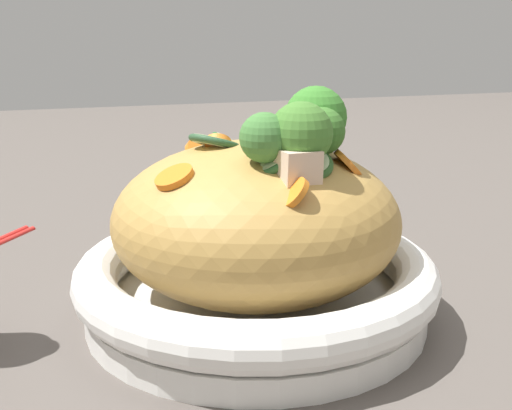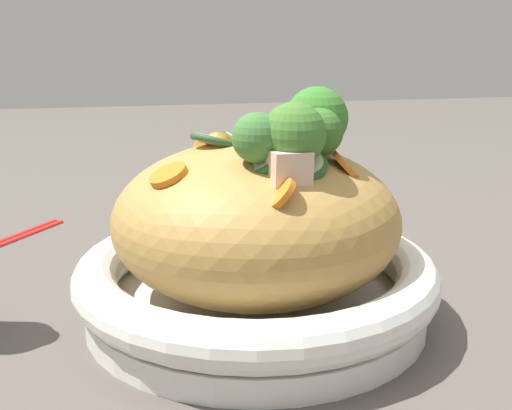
# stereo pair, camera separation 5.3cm
# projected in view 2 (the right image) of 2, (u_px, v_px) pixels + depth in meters

# --- Properties ---
(ground_plane) EXTENTS (3.00, 3.00, 0.00)m
(ground_plane) POSITION_uv_depth(u_px,v_px,m) (256.00, 316.00, 0.56)
(ground_plane) COLOR #554D48
(serving_bowl) EXTENTS (0.30, 0.30, 0.06)m
(serving_bowl) POSITION_uv_depth(u_px,v_px,m) (256.00, 283.00, 0.55)
(serving_bowl) COLOR white
(serving_bowl) RESTS_ON ground_plane
(noodle_heap) EXTENTS (0.23, 0.23, 0.13)m
(noodle_heap) POSITION_uv_depth(u_px,v_px,m) (256.00, 220.00, 0.53)
(noodle_heap) COLOR #B28844
(noodle_heap) RESTS_ON serving_bowl
(broccoli_florets) EXTENTS (0.12, 0.11, 0.06)m
(broccoli_florets) POSITION_uv_depth(u_px,v_px,m) (299.00, 131.00, 0.49)
(broccoli_florets) COLOR #9EB771
(broccoli_florets) RESTS_ON serving_bowl
(carrot_coins) EXTENTS (0.16, 0.19, 0.04)m
(carrot_coins) POSITION_uv_depth(u_px,v_px,m) (240.00, 166.00, 0.50)
(carrot_coins) COLOR orange
(carrot_coins) RESTS_ON serving_bowl
(zucchini_slices) EXTENTS (0.10, 0.17, 0.04)m
(zucchini_slices) POSITION_uv_depth(u_px,v_px,m) (255.00, 151.00, 0.51)
(zucchini_slices) COLOR beige
(zucchini_slices) RESTS_ON serving_bowl
(chicken_chunks) EXTENTS (0.04, 0.05, 0.02)m
(chicken_chunks) POSITION_uv_depth(u_px,v_px,m) (287.00, 163.00, 0.46)
(chicken_chunks) COLOR beige
(chicken_chunks) RESTS_ON serving_bowl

